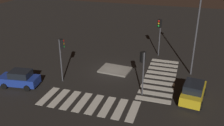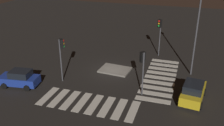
# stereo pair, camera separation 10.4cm
# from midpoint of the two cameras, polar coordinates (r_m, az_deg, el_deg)

# --- Properties ---
(ground_plane) EXTENTS (80.00, 80.00, 0.00)m
(ground_plane) POSITION_cam_midpoint_polar(r_m,az_deg,el_deg) (28.10, -0.11, -1.87)
(ground_plane) COLOR black
(traffic_island) EXTENTS (3.48, 2.73, 0.18)m
(traffic_island) POSITION_cam_midpoint_polar(r_m,az_deg,el_deg) (28.22, 0.57, -1.55)
(traffic_island) COLOR gray
(traffic_island) RESTS_ON ground
(car_yellow) EXTENTS (2.34, 4.25, 1.78)m
(car_yellow) POSITION_cam_midpoint_polar(r_m,az_deg,el_deg) (23.50, 17.80, -6.15)
(car_yellow) COLOR gold
(car_yellow) RESTS_ON ground
(car_blue) EXTENTS (4.00, 2.19, 1.68)m
(car_blue) POSITION_cam_midpoint_polar(r_m,az_deg,el_deg) (26.30, -20.30, -3.34)
(car_blue) COLOR #1E389E
(car_blue) RESTS_ON ground
(traffic_light_east) EXTENTS (0.54, 0.54, 4.21)m
(traffic_light_east) POSITION_cam_midpoint_polar(r_m,az_deg,el_deg) (22.44, 6.84, 0.07)
(traffic_light_east) COLOR #47474C
(traffic_light_east) RESTS_ON ground
(traffic_light_south) EXTENTS (0.53, 0.54, 4.48)m
(traffic_light_south) POSITION_cam_midpoint_polar(r_m,az_deg,el_deg) (25.18, -11.49, 2.93)
(traffic_light_south) COLOR #47474C
(traffic_light_south) RESTS_ON ground
(traffic_light_north) EXTENTS (0.54, 0.53, 4.73)m
(traffic_light_north) POSITION_cam_midpoint_polar(r_m,az_deg,el_deg) (31.75, 10.61, 7.67)
(traffic_light_north) COLOR #47474C
(traffic_light_north) RESTS_ON ground
(street_lamp) EXTENTS (0.56, 0.56, 8.59)m
(street_lamp) POSITION_cam_midpoint_polar(r_m,az_deg,el_deg) (26.82, 18.72, 8.74)
(street_lamp) COLOR #47474C
(street_lamp) RESTS_ON ground
(crosswalk_near) EXTENTS (8.75, 3.20, 0.02)m
(crosswalk_near) POSITION_cam_midpoint_polar(r_m,az_deg,el_deg) (22.47, -5.48, -9.04)
(crosswalk_near) COLOR silver
(crosswalk_near) RESTS_ON ground
(crosswalk_side) EXTENTS (3.20, 9.90, 0.02)m
(crosswalk_side) POSITION_cam_midpoint_polar(r_m,az_deg,el_deg) (27.12, 10.69, -3.28)
(crosswalk_side) COLOR silver
(crosswalk_side) RESTS_ON ground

